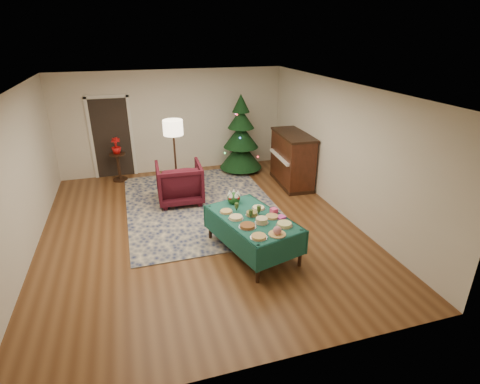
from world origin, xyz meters
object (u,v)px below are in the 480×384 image
object	(u,v)px
side_table	(119,167)
christmas_tree	(241,137)
gift_box	(274,211)
buffet_table	(253,224)
armchair	(179,181)
potted_plant	(116,149)
piano	(292,160)
floor_lamp	(173,132)

from	to	relation	value
side_table	christmas_tree	distance (m)	3.29
gift_box	christmas_tree	bearing A→B (deg)	81.33
buffet_table	christmas_tree	size ratio (longest dim) A/B	0.92
gift_box	side_table	distance (m)	4.95
armchair	christmas_tree	distance (m)	2.52
gift_box	potted_plant	size ratio (longest dim) A/B	0.26
potted_plant	christmas_tree	bearing A→B (deg)	-3.57
side_table	christmas_tree	world-z (taller)	christmas_tree
buffet_table	side_table	world-z (taller)	side_table
buffet_table	christmas_tree	world-z (taller)	christmas_tree
piano	armchair	bearing A→B (deg)	-174.73
gift_box	potted_plant	distance (m)	4.94
christmas_tree	potted_plant	bearing A→B (deg)	176.43
buffet_table	potted_plant	world-z (taller)	potted_plant
buffet_table	armchair	size ratio (longest dim) A/B	1.92
buffet_table	floor_lamp	size ratio (longest dim) A/B	1.07
armchair	floor_lamp	xyz separation A→B (m)	(-0.02, 0.31, 1.04)
floor_lamp	gift_box	bearing A→B (deg)	-63.95
buffet_table	potted_plant	size ratio (longest dim) A/B	4.70
side_table	piano	distance (m)	4.44
armchair	side_table	xyz separation A→B (m)	(-1.31, 1.77, -0.15)
buffet_table	armchair	bearing A→B (deg)	110.11
gift_box	piano	xyz separation A→B (m)	(1.55, 2.68, -0.08)
armchair	piano	xyz separation A→B (m)	(2.86, 0.26, 0.14)
gift_box	potted_plant	world-z (taller)	potted_plant
potted_plant	armchair	bearing A→B (deg)	-53.38
floor_lamp	potted_plant	size ratio (longest dim) A/B	4.40
piano	buffet_table	bearing A→B (deg)	-125.55
floor_lamp	piano	size ratio (longest dim) A/B	1.17
christmas_tree	piano	bearing A→B (deg)	-54.15
buffet_table	gift_box	bearing A→B (deg)	7.24
armchair	floor_lamp	distance (m)	1.08
gift_box	armchair	size ratio (longest dim) A/B	0.11
armchair	potted_plant	distance (m)	2.23
buffet_table	piano	world-z (taller)	piano
buffet_table	gift_box	size ratio (longest dim) A/B	17.95
gift_box	floor_lamp	bearing A→B (deg)	116.05
buffet_table	side_table	distance (m)	4.79
christmas_tree	armchair	bearing A→B (deg)	-140.79
gift_box	piano	world-z (taller)	piano
floor_lamp	side_table	bearing A→B (deg)	131.48
potted_plant	side_table	bearing A→B (deg)	0.00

